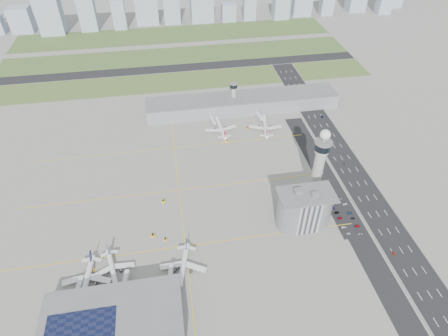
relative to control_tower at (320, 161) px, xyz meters
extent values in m
plane|color=gray|center=(-72.00, -8.00, -35.04)|extent=(1000.00, 1000.00, 0.00)
cube|color=#4C622E|center=(-92.00, 217.00, -35.00)|extent=(480.00, 50.00, 0.08)
cube|color=#415B2B|center=(-92.00, 292.00, -35.00)|extent=(480.00, 60.00, 0.08)
cube|color=#4C6E34|center=(-92.00, 372.00, -35.00)|extent=(480.00, 70.00, 0.08)
cube|color=black|center=(-92.00, 254.00, -34.98)|extent=(480.00, 22.00, 0.10)
cube|color=black|center=(43.00, -8.00, -34.99)|extent=(28.00, 500.00, 0.10)
cube|color=#9E9E99|center=(29.00, -8.00, -34.44)|extent=(0.60, 500.00, 1.20)
cube|color=#9E9E99|center=(57.00, -8.00, -34.44)|extent=(0.60, 500.00, 1.20)
cube|color=black|center=(18.00, -18.00, -35.00)|extent=(18.00, 260.00, 0.08)
cube|color=black|center=(16.00, -30.00, -34.99)|extent=(20.00, 44.00, 0.10)
cube|color=yellow|center=(-112.00, -38.00, -35.04)|extent=(260.00, 0.60, 0.01)
cube|color=yellow|center=(-112.00, 22.00, -35.04)|extent=(260.00, 0.60, 0.01)
cube|color=yellow|center=(-112.00, 82.00, -35.04)|extent=(260.00, 0.60, 0.01)
cube|color=yellow|center=(-112.00, 22.00, -35.04)|extent=(0.60, 260.00, 0.01)
cylinder|color=#ADAAA5|center=(0.00, 0.00, -11.04)|extent=(8.40, 8.40, 48.00)
cylinder|color=#ADAAA5|center=(0.00, 0.00, 10.96)|extent=(11.00, 11.00, 4.00)
cylinder|color=black|center=(0.00, 0.00, 14.96)|extent=(13.00, 13.00, 6.00)
cylinder|color=slate|center=(0.00, 0.00, 18.46)|extent=(14.00, 14.00, 1.00)
cylinder|color=#ADAAA5|center=(0.00, 0.00, 20.96)|extent=(1.60, 1.60, 5.00)
sphere|color=white|center=(0.00, 0.00, 25.46)|extent=(8.00, 8.00, 8.00)
cylinder|color=#ADAAA5|center=(-42.00, 142.00, -21.04)|extent=(5.00, 5.00, 28.00)
cylinder|color=black|center=(-42.00, 142.00, -6.04)|extent=(8.00, 8.00, 4.00)
cylinder|color=slate|center=(-42.00, 142.00, -3.54)|extent=(8.60, 8.60, 0.80)
cube|color=#B2B2B7|center=(-20.00, -30.00, -20.04)|extent=(18.00, 24.00, 30.00)
cylinder|color=#B2B2B7|center=(-29.00, -30.00, -20.04)|extent=(24.00, 24.00, 30.00)
cylinder|color=#B2B2B7|center=(-11.00, -30.00, -20.04)|extent=(24.00, 24.00, 30.00)
cube|color=slate|center=(-20.00, -30.00, -4.64)|extent=(42.00, 24.00, 0.80)
cube|color=slate|center=(-26.00, -27.00, -3.04)|extent=(6.00, 5.00, 3.00)
cube|color=slate|center=(-15.00, -32.00, -3.34)|extent=(5.00, 4.00, 2.40)
cube|color=gray|center=(-32.00, 140.00, -27.54)|extent=(210.00, 32.00, 15.00)
cube|color=slate|center=(-32.00, 140.00, -19.64)|extent=(210.00, 32.00, 0.80)
cube|color=gray|center=(-160.00, -90.00, -29.04)|extent=(84.00, 42.00, 12.00)
cube|color=slate|center=(-160.00, -90.00, -22.64)|extent=(84.00, 42.00, 0.80)
cube|color=black|center=(-177.00, -96.00, -22.14)|extent=(40.00, 22.00, 0.20)
imported|color=silver|center=(11.26, -47.22, -34.48)|extent=(3.41, 1.72, 1.12)
imported|color=#96979F|center=(10.27, -40.85, -34.40)|extent=(3.95, 1.52, 1.28)
imported|color=maroon|center=(10.96, -31.61, -34.48)|extent=(4.24, 2.31, 1.13)
imported|color=black|center=(10.98, -25.65, -34.42)|extent=(4.45, 2.29, 1.24)
imported|color=navy|center=(9.99, -20.33, -34.47)|extent=(3.38, 1.38, 1.15)
imported|color=white|center=(10.42, -12.69, -34.44)|extent=(3.71, 1.55, 1.19)
imported|color=#989EA2|center=(20.09, -48.99, -34.47)|extent=(4.18, 2.08, 1.14)
imported|color=#B0090D|center=(21.12, -41.44, -34.42)|extent=(4.43, 2.23, 1.23)
imported|color=black|center=(21.01, -33.47, -34.48)|extent=(3.39, 1.62, 1.12)
imported|color=#0C2249|center=(20.82, -28.09, -34.40)|extent=(3.90, 1.41, 1.28)
imported|color=white|center=(21.04, -17.82, -34.47)|extent=(4.25, 2.27, 1.14)
imported|color=gray|center=(19.87, -11.25, -34.47)|extent=(4.08, 1.96, 1.15)
imported|color=#A3271A|center=(35.86, -70.00, -34.48)|extent=(1.57, 3.37, 1.12)
imported|color=#242426|center=(42.09, 30.00, -34.41)|extent=(1.97, 4.03, 1.27)
imported|color=navy|center=(50.00, 109.54, -34.48)|extent=(2.18, 4.19, 1.13)
imported|color=#ADADAD|center=(35.77, 172.27, -34.39)|extent=(1.80, 3.93, 1.30)
cube|color=#9EADC1|center=(-324.58, 423.35, -16.58)|extent=(32.30, 25.84, 36.93)
cube|color=#9EADC1|center=(-276.47, 407.19, -4.86)|extent=(35.81, 28.65, 60.36)
cube|color=#9EADC1|center=(-222.11, 411.66, -1.60)|extent=(25.49, 20.39, 66.89)
cube|color=#9EADC1|center=(-174.68, 409.90, -12.44)|extent=(20.04, 16.03, 45.20)
cube|color=#9EADC1|center=(-131.44, 428.89, -4.43)|extent=(35.76, 28.61, 61.22)
cube|color=#9EADC1|center=(-41.73, 424.32, -3.99)|extent=(36.96, 29.57, 62.11)
cube|color=#9EADC1|center=(1.27, 415.68, -21.17)|extent=(23.01, 18.41, 27.75)
cube|color=#9EADC1|center=(36.28, 415.34, -15.56)|extent=(20.22, 16.18, 38.97)
cube|color=#9EADC1|center=(90.17, 413.29, -11.60)|extent=(26.14, 20.92, 46.89)
camera|label=1|loc=(-112.25, -210.77, 188.67)|focal=30.00mm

